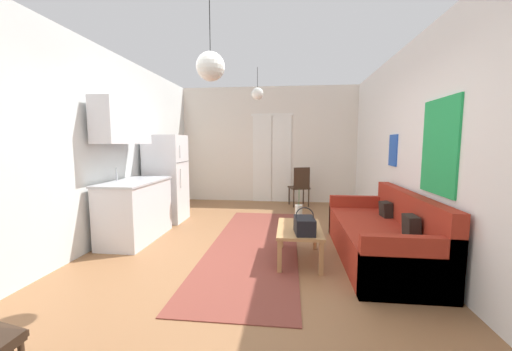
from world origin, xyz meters
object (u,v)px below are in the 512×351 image
coffee_table (299,232)px  accent_chair (300,185)px  couch (384,238)px  handbag (304,225)px  pendant_lamp_far (257,94)px  bamboo_vase (299,213)px  refrigerator (166,178)px  pendant_lamp_near (210,66)px

coffee_table → accent_chair: size_ratio=0.99×
couch → accent_chair: accent_chair is taller
coffee_table → handbag: size_ratio=2.58×
accent_chair → pendant_lamp_far: bearing=39.5°
pendant_lamp_far → bamboo_vase: bearing=-65.7°
refrigerator → accent_chair: bearing=31.6°
coffee_table → refrigerator: bearing=145.8°
refrigerator → pendant_lamp_near: 3.25m
couch → refrigerator: 3.84m
couch → handbag: couch is taller
bamboo_vase → refrigerator: 2.80m
couch → handbag: 1.11m
couch → pendant_lamp_far: size_ratio=3.72×
handbag → pendant_lamp_far: 2.92m
bamboo_vase → pendant_lamp_near: 2.18m
handbag → accent_chair: size_ratio=0.38×
couch → handbag: (-1.01, -0.38, 0.24)m
refrigerator → pendant_lamp_far: pendant_lamp_far is taller
bamboo_vase → pendant_lamp_far: 2.55m
coffee_table → bamboo_vase: (-0.00, 0.27, 0.17)m
bamboo_vase → pendant_lamp_near: size_ratio=0.56×
pendant_lamp_near → accent_chair: bearing=76.3°
refrigerator → bamboo_vase: bearing=-29.7°
couch → handbag: size_ratio=6.20×
coffee_table → bamboo_vase: bearing=90.4°
couch → handbag: bearing=-159.3°
couch → refrigerator: bearing=156.6°
couch → accent_chair: (-0.95, 3.07, 0.22)m
accent_chair → refrigerator: bearing=13.6°
couch → bamboo_vase: (-1.06, 0.13, 0.26)m
bamboo_vase → refrigerator: refrigerator is taller
couch → coffee_table: couch is taller
pendant_lamp_near → pendant_lamp_far: (0.14, 2.74, 0.19)m
pendant_lamp_near → pendant_lamp_far: same height
couch → pendant_lamp_far: (-1.80, 1.74, 2.09)m
bamboo_vase → refrigerator: bearing=150.3°
bamboo_vase → accent_chair: (0.12, 2.94, -0.03)m
coffee_table → accent_chair: 3.21m
handbag → pendant_lamp_far: (-0.78, 2.12, 1.85)m
pendant_lamp_near → refrigerator: bearing=121.7°
bamboo_vase → accent_chair: bearing=87.7°
couch → bamboo_vase: 1.10m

